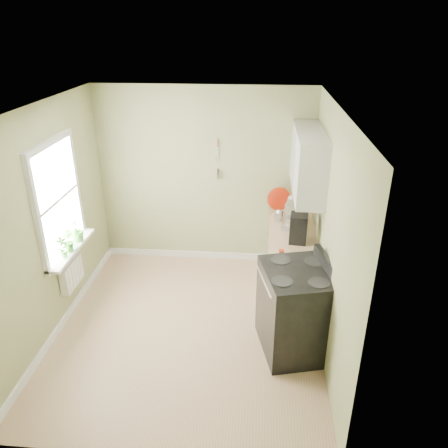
# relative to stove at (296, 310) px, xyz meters

# --- Properties ---
(floor) EXTENTS (3.20, 3.60, 0.02)m
(floor) POSITION_rel_stove_xyz_m (-1.28, 0.24, -0.53)
(floor) COLOR tan
(floor) RESTS_ON ground
(ceiling) EXTENTS (3.20, 3.60, 0.02)m
(ceiling) POSITION_rel_stove_xyz_m (-1.28, 0.24, 2.19)
(ceiling) COLOR white
(ceiling) RESTS_ON wall_back
(wall_back) EXTENTS (3.20, 0.02, 2.70)m
(wall_back) POSITION_rel_stove_xyz_m (-1.28, 2.05, 0.83)
(wall_back) COLOR #979C6A
(wall_back) RESTS_ON floor
(wall_left) EXTENTS (0.02, 3.60, 2.70)m
(wall_left) POSITION_rel_stove_xyz_m (-2.89, 0.24, 0.83)
(wall_left) COLOR #979C6A
(wall_left) RESTS_ON floor
(wall_right) EXTENTS (0.02, 3.60, 2.70)m
(wall_right) POSITION_rel_stove_xyz_m (0.33, 0.24, 0.83)
(wall_right) COLOR #979C6A
(wall_right) RESTS_ON floor
(base_cabinets) EXTENTS (0.60, 1.60, 0.87)m
(base_cabinets) POSITION_rel_stove_xyz_m (0.02, 1.24, -0.09)
(base_cabinets) COLOR silver
(base_cabinets) RESTS_ON floor
(countertop) EXTENTS (0.64, 1.60, 0.04)m
(countertop) POSITION_rel_stove_xyz_m (0.01, 1.24, 0.37)
(countertop) COLOR tan
(countertop) RESTS_ON base_cabinets
(upper_cabinets) EXTENTS (0.35, 1.40, 0.80)m
(upper_cabinets) POSITION_rel_stove_xyz_m (0.15, 1.34, 1.33)
(upper_cabinets) COLOR silver
(upper_cabinets) RESTS_ON wall_right
(window) EXTENTS (0.06, 1.14, 1.44)m
(window) POSITION_rel_stove_xyz_m (-2.86, 0.54, 1.03)
(window) COLOR white
(window) RESTS_ON wall_left
(window_sill) EXTENTS (0.18, 1.14, 0.04)m
(window_sill) POSITION_rel_stove_xyz_m (-2.79, 0.54, 0.36)
(window_sill) COLOR white
(window_sill) RESTS_ON wall_left
(radiator) EXTENTS (0.12, 0.50, 0.35)m
(radiator) POSITION_rel_stove_xyz_m (-2.82, 0.49, 0.03)
(radiator) COLOR white
(radiator) RESTS_ON wall_left
(wall_utensils) EXTENTS (0.02, 0.14, 0.58)m
(wall_utensils) POSITION_rel_stove_xyz_m (-1.08, 2.02, 1.04)
(wall_utensils) COLOR tan
(wall_utensils) RESTS_ON wall_back
(stove) EXTENTS (0.92, 0.99, 1.16)m
(stove) POSITION_rel_stove_xyz_m (0.00, 0.00, 0.00)
(stove) COLOR black
(stove) RESTS_ON floor
(stand_mixer) EXTENTS (0.28, 0.38, 0.42)m
(stand_mixer) POSITION_rel_stove_xyz_m (-0.01, 1.38, 0.57)
(stand_mixer) COLOR #B2B2B7
(stand_mixer) RESTS_ON countertop
(kettle) EXTENTS (0.18, 0.10, 0.18)m
(kettle) POSITION_rel_stove_xyz_m (-0.18, 1.54, 0.48)
(kettle) COLOR silver
(kettle) RESTS_ON countertop
(coffee_maker) EXTENTS (0.24, 0.26, 0.38)m
(coffee_maker) POSITION_rel_stove_xyz_m (0.05, 0.94, 0.56)
(coffee_maker) COLOR black
(coffee_maker) RESTS_ON countertop
(red_tray) EXTENTS (0.35, 0.14, 0.35)m
(red_tray) POSITION_rel_stove_xyz_m (-0.16, 1.96, 0.56)
(red_tray) COLOR #AE200B
(red_tray) RESTS_ON countertop
(jar) EXTENTS (0.07, 0.07, 0.08)m
(jar) POSITION_rel_stove_xyz_m (-0.17, 0.54, 0.43)
(jar) COLOR tan
(jar) RESTS_ON countertop
(plant_a) EXTENTS (0.15, 0.17, 0.27)m
(plant_a) POSITION_rel_stove_xyz_m (-2.78, 0.31, 0.51)
(plant_a) COLOR #357A27
(plant_a) RESTS_ON window_sill
(plant_b) EXTENTS (0.20, 0.20, 0.28)m
(plant_b) POSITION_rel_stove_xyz_m (-2.78, 0.46, 0.52)
(plant_b) COLOR #357A27
(plant_b) RESTS_ON window_sill
(plant_c) EXTENTS (0.18, 0.18, 0.31)m
(plant_c) POSITION_rel_stove_xyz_m (-2.78, 0.75, 0.53)
(plant_c) COLOR #357A27
(plant_c) RESTS_ON window_sill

